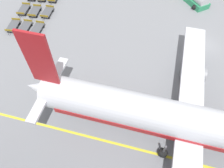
% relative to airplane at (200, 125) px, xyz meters
% --- Properties ---
extents(ground_plane, '(500.00, 500.00, 0.00)m').
position_rel_airplane_xyz_m(ground_plane, '(-16.35, 2.19, -3.29)').
color(ground_plane, gray).
extents(airplane, '(33.24, 40.83, 12.23)m').
position_rel_airplane_xyz_m(airplane, '(0.00, 0.00, 0.00)').
color(airplane, silver).
rests_on(airplane, ground_plane).
extents(baggage_dolly_row_near_col_b, '(3.77, 1.81, 0.92)m').
position_rel_airplane_xyz_m(baggage_dolly_row_near_col_b, '(-18.58, -29.76, -2.82)').
color(baggage_dolly_row_near_col_b, '#515459').
rests_on(baggage_dolly_row_near_col_b, ground_plane).
extents(baggage_dolly_row_near_col_c, '(3.78, 1.82, 0.92)m').
position_rel_airplane_xyz_m(baggage_dolly_row_near_col_c, '(-13.99, -29.52, -2.82)').
color(baggage_dolly_row_near_col_c, '#515459').
rests_on(baggage_dolly_row_near_col_c, ground_plane).
extents(baggage_dolly_row_mid_a_col_b, '(3.77, 1.80, 0.92)m').
position_rel_airplane_xyz_m(baggage_dolly_row_mid_a_col_b, '(-18.47, -27.57, -2.82)').
color(baggage_dolly_row_mid_a_col_b, '#515459').
rests_on(baggage_dolly_row_mid_a_col_b, ground_plane).
extents(baggage_dolly_row_mid_a_col_c, '(3.74, 1.68, 0.92)m').
position_rel_airplane_xyz_m(baggage_dolly_row_mid_a_col_c, '(-14.07, -27.43, -2.82)').
color(baggage_dolly_row_mid_a_col_c, '#515459').
rests_on(baggage_dolly_row_mid_a_col_c, ground_plane).
extents(baggage_dolly_row_mid_b_col_b, '(3.73, 1.67, 0.92)m').
position_rel_airplane_xyz_m(baggage_dolly_row_mid_b_col_b, '(-18.68, -25.27, -2.82)').
color(baggage_dolly_row_mid_b_col_b, '#515459').
rests_on(baggage_dolly_row_mid_b_col_b, ground_plane).
extents(baggage_dolly_row_mid_b_col_c, '(3.73, 1.66, 0.92)m').
position_rel_airplane_xyz_m(baggage_dolly_row_mid_b_col_c, '(-14.11, -25.25, -2.82)').
color(baggage_dolly_row_mid_b_col_c, '#515459').
rests_on(baggage_dolly_row_mid_b_col_c, ground_plane).
extents(stand_guidance_stripe, '(2.48, 39.78, 0.01)m').
position_rel_airplane_xyz_m(stand_guidance_stripe, '(2.51, -8.58, -3.29)').
color(stand_guidance_stripe, yellow).
rests_on(stand_guidance_stripe, ground_plane).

